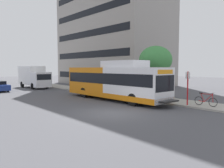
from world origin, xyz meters
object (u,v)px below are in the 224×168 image
Objects in this scene: transit_bus at (114,82)px; bus_stop_sign_pole at (188,86)px; bicycle_parked at (206,100)px; street_tree_near_stop at (155,60)px; box_truck_background at (34,76)px.

transit_bus is 4.71× the size of bus_stop_sign_pole.
bus_stop_sign_pole is 1.48× the size of bicycle_parked.
street_tree_near_stop is at bearing 77.20° from bicycle_parked.
street_tree_near_stop reaches higher than transit_bus.
transit_bus is 1.75× the size of box_truck_background.
bus_stop_sign_pole is at bearing -84.13° from box_truck_background.
transit_bus reaches higher than bus_stop_sign_pole.
transit_bus is 2.44× the size of street_tree_near_stop.
transit_bus is at bearing 104.85° from bus_stop_sign_pole.
street_tree_near_stop is (2.04, 4.64, 2.13)m from bus_stop_sign_pole.
transit_bus is 6.96× the size of bicycle_parked.
bicycle_parked is at bearing -56.31° from bus_stop_sign_pole.
bicycle_parked is (2.48, -7.66, -1.14)m from transit_bus.
box_truck_background is (-0.70, 17.18, 0.04)m from transit_bus.
box_truck_background is at bearing 95.87° from bus_stop_sign_pole.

